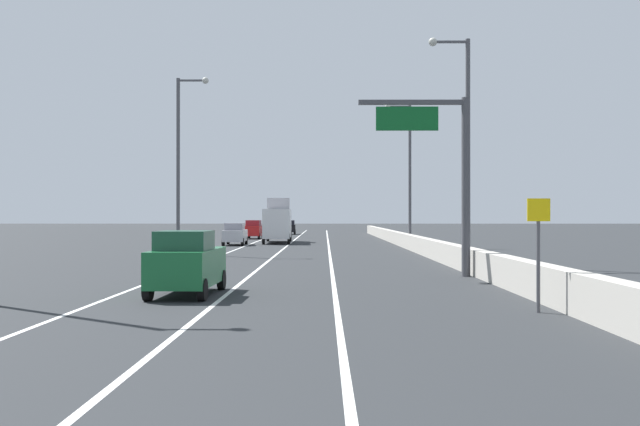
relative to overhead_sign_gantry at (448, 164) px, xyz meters
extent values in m
plane|color=#26282B|center=(-6.34, 37.88, -4.73)|extent=(320.00, 320.00, 0.00)
cube|color=silver|center=(-11.84, 28.88, -4.73)|extent=(0.16, 130.00, 0.00)
cube|color=silver|center=(-8.34, 28.88, -4.73)|extent=(0.16, 130.00, 0.00)
cube|color=silver|center=(-4.84, 28.88, -4.73)|extent=(0.16, 130.00, 0.00)
cube|color=#B2ADA3|center=(1.34, 13.88, -4.18)|extent=(0.60, 120.00, 1.10)
cylinder|color=#47474C|center=(0.74, 0.02, -0.98)|extent=(0.36, 0.36, 7.50)
cube|color=#47474C|center=(-1.51, 0.02, 2.57)|extent=(4.50, 0.20, 0.20)
cube|color=#0C5923|center=(-1.73, -0.10, 1.87)|extent=(2.60, 0.10, 1.00)
cylinder|color=#4C4C51|center=(0.44, -11.02, -3.53)|extent=(0.10, 0.10, 2.40)
cube|color=yellow|center=(0.44, -11.06, -2.03)|extent=(0.60, 0.04, 0.60)
cylinder|color=#4C4C51|center=(2.20, 6.79, 1.09)|extent=(0.24, 0.24, 11.64)
cube|color=#4C4C51|center=(1.30, 6.79, 6.77)|extent=(1.80, 0.12, 0.12)
sphere|color=beige|center=(0.40, 6.79, 6.77)|extent=(0.44, 0.44, 0.44)
cylinder|color=#4C4C51|center=(1.80, 28.31, 1.09)|extent=(0.24, 0.24, 11.64)
cube|color=#4C4C51|center=(0.90, 28.31, 6.77)|extent=(1.80, 0.12, 0.12)
sphere|color=beige|center=(0.00, 28.31, 6.77)|extent=(0.44, 0.44, 0.44)
cylinder|color=#4C4C51|center=(-14.87, 17.10, 1.09)|extent=(0.24, 0.24, 11.64)
cube|color=#4C4C51|center=(-13.97, 17.10, 6.77)|extent=(1.80, 0.12, 0.12)
sphere|color=beige|center=(-13.07, 17.10, 6.77)|extent=(0.44, 0.44, 0.44)
cube|color=#B7B7BC|center=(-12.95, 31.72, -3.90)|extent=(1.89, 4.72, 0.96)
cube|color=gray|center=(-12.93, 31.26, -3.12)|extent=(1.61, 2.15, 0.60)
cylinder|color=black|center=(-13.80, 33.59, -4.39)|extent=(0.24, 0.69, 0.68)
cylinder|color=black|center=(-12.19, 33.63, -4.39)|extent=(0.24, 0.69, 0.68)
cylinder|color=black|center=(-13.70, 29.81, -4.39)|extent=(0.24, 0.69, 0.68)
cylinder|color=black|center=(-12.09, 29.85, -4.39)|extent=(0.24, 0.69, 0.68)
cube|color=black|center=(-10.12, 66.75, -3.90)|extent=(2.01, 4.12, 0.98)
cube|color=black|center=(-10.11, 66.34, -3.11)|extent=(1.72, 1.88, 0.60)
cylinder|color=black|center=(-11.04, 68.31, -4.39)|extent=(0.24, 0.69, 0.68)
cylinder|color=black|center=(-9.30, 68.36, -4.39)|extent=(0.24, 0.69, 0.68)
cylinder|color=black|center=(-10.95, 65.14, -4.39)|extent=(0.24, 0.69, 0.68)
cylinder|color=black|center=(-9.21, 65.19, -4.39)|extent=(0.24, 0.69, 0.68)
cube|color=#196033|center=(-9.58, -6.94, -3.82)|extent=(1.90, 4.28, 1.13)
cube|color=#1C4633|center=(-9.59, -7.37, -2.96)|extent=(1.63, 1.94, 0.60)
cylinder|color=black|center=(-10.36, -5.26, -4.39)|extent=(0.24, 0.69, 0.68)
cylinder|color=black|center=(-8.73, -5.30, -4.39)|extent=(0.24, 0.69, 0.68)
cylinder|color=black|center=(-10.44, -8.59, -4.39)|extent=(0.24, 0.69, 0.68)
cylinder|color=black|center=(-8.81, -8.63, -4.39)|extent=(0.24, 0.69, 0.68)
cube|color=red|center=(-12.98, 48.52, -3.83)|extent=(1.85, 4.13, 1.11)
cube|color=maroon|center=(-13.00, 48.12, -2.98)|extent=(1.56, 1.88, 0.60)
cylinder|color=black|center=(-13.70, 50.14, -4.39)|extent=(0.24, 0.69, 0.68)
cylinder|color=black|center=(-12.16, 50.08, -4.39)|extent=(0.24, 0.69, 0.68)
cylinder|color=black|center=(-13.81, 46.97, -4.39)|extent=(0.24, 0.69, 0.68)
cylinder|color=black|center=(-12.27, 46.91, -4.39)|extent=(0.24, 0.69, 0.68)
cube|color=silver|center=(-9.59, 36.92, -2.91)|extent=(2.67, 9.30, 2.63)
cube|color=gray|center=(-9.65, 38.95, -1.04)|extent=(2.17, 2.09, 1.10)
cylinder|color=black|center=(-10.82, 40.80, -4.23)|extent=(0.25, 1.01, 1.00)
cylinder|color=black|center=(-8.58, 40.87, -4.23)|extent=(0.25, 1.01, 1.00)
cylinder|color=black|center=(-10.59, 32.98, -4.23)|extent=(0.25, 1.01, 1.00)
cylinder|color=black|center=(-8.35, 33.04, -4.23)|extent=(0.25, 1.01, 1.00)
camera|label=1|loc=(-5.17, -29.68, -2.18)|focal=39.83mm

